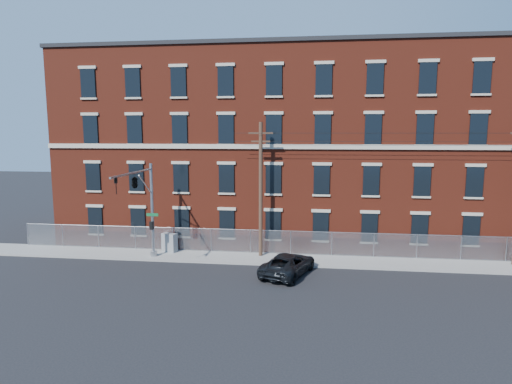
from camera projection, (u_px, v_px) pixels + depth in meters
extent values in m
plane|color=black|center=(219.00, 281.00, 26.89)|extent=(140.00, 140.00, 0.00)
cube|color=#989590|center=(398.00, 264.00, 30.35)|extent=(65.00, 3.00, 0.12)
cube|color=maroon|center=(382.00, 148.00, 38.09)|extent=(55.00, 14.00, 16.00)
cube|color=black|center=(385.00, 54.00, 36.96)|extent=(55.30, 14.30, 0.30)
cube|color=#B3A995|center=(398.00, 147.00, 31.09)|extent=(55.00, 0.18, 0.35)
cube|color=black|center=(95.00, 220.00, 34.85)|extent=(1.20, 0.10, 2.20)
cube|color=black|center=(93.00, 177.00, 34.35)|extent=(1.20, 0.10, 2.20)
cube|color=black|center=(91.00, 130.00, 33.82)|extent=(1.20, 0.10, 2.20)
cube|color=black|center=(88.00, 83.00, 33.32)|extent=(1.20, 0.10, 2.20)
cube|color=black|center=(138.00, 222.00, 34.40)|extent=(1.20, 0.10, 2.20)
cube|color=black|center=(136.00, 177.00, 33.90)|extent=(1.20, 0.10, 2.20)
cube|color=black|center=(134.00, 129.00, 33.38)|extent=(1.20, 0.10, 2.20)
cube|color=black|center=(133.00, 83.00, 32.88)|extent=(1.20, 0.10, 2.20)
cube|color=black|center=(182.00, 223.00, 33.96)|extent=(1.20, 0.10, 2.20)
cube|color=black|center=(181.00, 178.00, 33.46)|extent=(1.20, 0.10, 2.20)
cube|color=black|center=(180.00, 129.00, 32.93)|extent=(1.20, 0.10, 2.20)
cube|color=black|center=(178.00, 82.00, 32.43)|extent=(1.20, 0.10, 2.20)
cube|color=black|center=(227.00, 224.00, 33.51)|extent=(1.20, 0.10, 2.20)
cube|color=black|center=(226.00, 179.00, 33.01)|extent=(1.20, 0.10, 2.20)
cube|color=black|center=(226.00, 129.00, 32.49)|extent=(1.20, 0.10, 2.20)
cube|color=black|center=(226.00, 81.00, 31.99)|extent=(1.20, 0.10, 2.20)
cube|color=black|center=(273.00, 225.00, 33.07)|extent=(1.20, 0.10, 2.20)
cube|color=black|center=(273.00, 179.00, 32.57)|extent=(1.20, 0.10, 2.20)
cube|color=black|center=(274.00, 129.00, 32.04)|extent=(1.20, 0.10, 2.20)
cube|color=black|center=(274.00, 81.00, 31.54)|extent=(1.20, 0.10, 2.20)
cube|color=black|center=(321.00, 226.00, 32.62)|extent=(1.20, 0.10, 2.20)
cube|color=black|center=(322.00, 180.00, 32.12)|extent=(1.20, 0.10, 2.20)
cube|color=black|center=(323.00, 129.00, 31.60)|extent=(1.20, 0.10, 2.20)
cube|color=black|center=(324.00, 80.00, 31.10)|extent=(1.20, 0.10, 2.20)
cube|color=black|center=(369.00, 228.00, 32.18)|extent=(1.20, 0.10, 2.20)
cube|color=black|center=(371.00, 181.00, 31.68)|extent=(1.20, 0.10, 2.20)
cube|color=black|center=(373.00, 129.00, 31.15)|extent=(1.20, 0.10, 2.20)
cube|color=black|center=(375.00, 79.00, 30.65)|extent=(1.20, 0.10, 2.20)
cube|color=black|center=(419.00, 229.00, 31.73)|extent=(1.20, 0.10, 2.20)
cube|color=black|center=(422.00, 181.00, 31.24)|extent=(1.20, 0.10, 2.20)
cube|color=black|center=(425.00, 129.00, 30.71)|extent=(1.20, 0.10, 2.20)
cube|color=black|center=(428.00, 78.00, 30.21)|extent=(1.20, 0.10, 2.20)
cube|color=black|center=(471.00, 230.00, 31.29)|extent=(1.20, 0.10, 2.20)
cube|color=black|center=(475.00, 182.00, 30.79)|extent=(1.20, 0.10, 2.20)
cube|color=black|center=(478.00, 129.00, 30.26)|extent=(1.20, 0.10, 2.20)
cube|color=black|center=(482.00, 77.00, 29.77)|extent=(1.20, 0.10, 2.20)
cube|color=#A5A8AD|center=(395.00, 246.00, 31.49)|extent=(59.00, 0.02, 1.80)
cylinder|color=#9EA0A5|center=(396.00, 234.00, 31.37)|extent=(59.00, 0.04, 0.04)
cylinder|color=#9EA0A5|center=(28.00, 234.00, 35.07)|extent=(0.06, 0.06, 1.85)
cylinder|color=#9EA0A5|center=(63.00, 235.00, 34.69)|extent=(0.06, 0.06, 1.85)
cylinder|color=#9EA0A5|center=(99.00, 236.00, 34.31)|extent=(0.06, 0.06, 1.85)
cylinder|color=#9EA0A5|center=(135.00, 238.00, 33.94)|extent=(0.06, 0.06, 1.85)
cylinder|color=#9EA0A5|center=(173.00, 239.00, 33.56)|extent=(0.06, 0.06, 1.85)
cylinder|color=#9EA0A5|center=(211.00, 240.00, 33.18)|extent=(0.06, 0.06, 1.85)
cylinder|color=#9EA0A5|center=(250.00, 241.00, 32.81)|extent=(0.06, 0.06, 1.85)
cylinder|color=#9EA0A5|center=(291.00, 242.00, 32.43)|extent=(0.06, 0.06, 1.85)
cylinder|color=#9EA0A5|center=(332.00, 244.00, 32.06)|extent=(0.06, 0.06, 1.85)
cylinder|color=#9EA0A5|center=(374.00, 245.00, 31.68)|extent=(0.06, 0.06, 1.85)
cylinder|color=#9EA0A5|center=(417.00, 246.00, 31.30)|extent=(0.06, 0.06, 1.85)
cylinder|color=#9EA0A5|center=(461.00, 248.00, 30.93)|extent=(0.06, 0.06, 1.85)
cylinder|color=#9EA0A5|center=(506.00, 249.00, 30.55)|extent=(0.06, 0.06, 1.85)
cylinder|color=#9EA0A5|center=(152.00, 210.00, 31.54)|extent=(0.22, 0.22, 7.00)
cylinder|color=#9EA0A5|center=(154.00, 253.00, 32.00)|extent=(0.50, 0.50, 0.40)
cylinder|color=#9EA0A5|center=(133.00, 173.00, 27.92)|extent=(0.14, 6.50, 0.14)
cylinder|color=#9EA0A5|center=(145.00, 184.00, 30.07)|extent=(0.08, 2.18, 1.56)
cube|color=#0C592D|center=(152.00, 215.00, 31.43)|extent=(0.90, 0.03, 0.22)
cube|color=black|center=(152.00, 226.00, 31.45)|extent=(0.25, 0.25, 0.60)
imported|color=black|center=(116.00, 186.00, 25.49)|extent=(0.16, 0.20, 1.00)
imported|color=black|center=(135.00, 181.00, 28.24)|extent=(0.53, 2.48, 1.00)
cylinder|color=#4A3125|center=(261.00, 190.00, 31.45)|extent=(0.28, 0.28, 10.00)
cube|color=#4A3125|center=(261.00, 133.00, 30.86)|extent=(1.80, 0.12, 0.12)
cube|color=#4A3125|center=(261.00, 141.00, 30.95)|extent=(1.40, 0.12, 0.12)
imported|color=black|center=(288.00, 264.00, 28.11)|extent=(3.99, 5.64, 1.43)
cube|color=gray|center=(170.00, 242.00, 33.13)|extent=(1.28, 0.93, 1.45)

